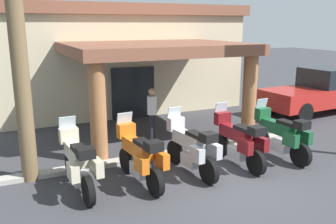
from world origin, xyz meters
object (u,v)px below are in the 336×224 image
(motorcycle_maroon, at_px, (239,141))
(pickup_truck_red, at_px, (319,92))
(motel_building, at_px, (114,56))
(motorcycle_silver, at_px, (192,148))
(pedestrian, at_px, (152,110))
(motorcycle_orange, at_px, (140,157))
(motorcycle_green, at_px, (281,135))
(motorcycle_cream, at_px, (78,163))

(motorcycle_maroon, xyz_separation_m, pickup_truck_red, (6.72, 3.51, 0.24))
(motel_building, height_order, motorcycle_silver, motel_building)
(motorcycle_silver, relative_size, pedestrian, 1.27)
(motel_building, bearing_deg, motorcycle_silver, -94.05)
(motorcycle_orange, bearing_deg, pedestrian, -32.79)
(motorcycle_orange, bearing_deg, motorcycle_maroon, -95.77)
(motorcycle_orange, distance_m, motorcycle_maroon, 2.85)
(motorcycle_orange, relative_size, motorcycle_silver, 1.00)
(motorcycle_silver, height_order, pedestrian, pedestrian)
(motorcycle_orange, relative_size, motorcycle_maroon, 1.00)
(motorcycle_green, relative_size, pickup_truck_red, 0.42)
(motorcycle_green, bearing_deg, motorcycle_silver, 83.89)
(pedestrian, distance_m, pickup_truck_red, 7.97)
(motel_building, xyz_separation_m, motorcycle_silver, (-0.58, -8.62, -1.64))
(motorcycle_green, bearing_deg, pedestrian, 35.88)
(motorcycle_orange, distance_m, pedestrian, 3.53)
(pedestrian, bearing_deg, motorcycle_maroon, 159.17)
(motel_building, height_order, pickup_truck_red, motel_building)
(motorcycle_silver, relative_size, motorcycle_maroon, 1.00)
(motorcycle_orange, distance_m, motorcycle_green, 4.28)
(motorcycle_maroon, height_order, pickup_truck_red, pickup_truck_red)
(motel_building, relative_size, motorcycle_silver, 5.03)
(motorcycle_maroon, height_order, motorcycle_green, same)
(motorcycle_maroon, xyz_separation_m, motorcycle_green, (1.43, -0.06, 0.00))
(motorcycle_cream, height_order, motorcycle_silver, same)
(pedestrian, bearing_deg, motorcycle_cream, 91.52)
(pedestrian, height_order, pickup_truck_red, pickup_truck_red)
(motorcycle_maroon, bearing_deg, pickup_truck_red, -64.27)
(motorcycle_maroon, bearing_deg, motorcycle_cream, 85.27)
(motel_building, height_order, motorcycle_cream, motel_building)
(motel_building, height_order, motorcycle_green, motel_building)
(motel_building, bearing_deg, motorcycle_green, -75.60)
(motorcycle_cream, height_order, pedestrian, pedestrian)
(motorcycle_orange, height_order, motorcycle_silver, same)
(motorcycle_maroon, bearing_deg, motorcycle_green, -94.22)
(motorcycle_green, distance_m, pedestrian, 4.18)
(motorcycle_silver, distance_m, pedestrian, 3.11)
(motel_building, relative_size, motorcycle_cream, 5.03)
(motorcycle_cream, relative_size, motorcycle_green, 1.00)
(motorcycle_silver, bearing_deg, motorcycle_maroon, -97.46)
(motorcycle_orange, bearing_deg, motorcycle_cream, 76.33)
(motel_building, xyz_separation_m, motorcycle_green, (2.27, -8.72, -1.64))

